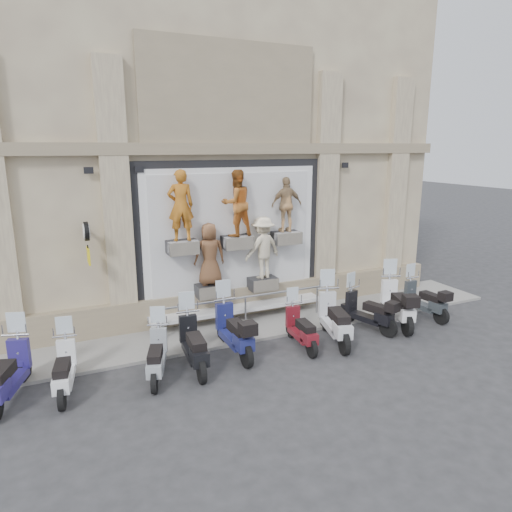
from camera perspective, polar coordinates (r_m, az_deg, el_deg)
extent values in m
plane|color=#2B2B2E|center=(11.18, 2.82, -12.54)|extent=(90.00, 90.00, 0.00)
cube|color=gray|center=(12.90, -1.49, -8.64)|extent=(16.00, 2.20, 0.08)
cube|color=black|center=(12.98, -3.04, 2.38)|extent=(5.60, 0.10, 4.30)
cube|color=white|center=(12.93, -2.94, 2.34)|extent=(5.10, 0.06, 3.90)
cube|color=white|center=(12.89, -2.88, 2.30)|extent=(4.70, 0.04, 3.60)
cube|color=white|center=(13.15, -2.28, -6.43)|extent=(5.10, 0.75, 0.10)
cube|color=#28282B|center=(12.18, -9.20, 1.12)|extent=(0.80, 0.50, 0.35)
imported|color=orange|center=(11.99, -9.40, 6.26)|extent=(0.72, 0.51, 1.85)
cube|color=#28282B|center=(12.66, -2.42, 1.75)|extent=(0.80, 0.50, 0.35)
imported|color=#98561F|center=(12.48, -2.47, 6.61)|extent=(0.98, 0.82, 1.81)
cube|color=#28282B|center=(13.31, 3.78, 2.32)|extent=(0.80, 0.50, 0.35)
imported|color=tan|center=(13.15, 3.84, 6.43)|extent=(0.94, 0.44, 1.57)
cube|color=#28282B|center=(12.73, -5.71, -4.30)|extent=(0.80, 0.50, 0.35)
imported|color=brown|center=(12.45, -5.83, 0.24)|extent=(0.90, 0.64, 1.72)
cube|color=#28282B|center=(13.30, 0.83, -3.44)|extent=(0.80, 0.50, 0.35)
imported|color=beige|center=(13.02, 0.85, 1.05)|extent=(1.27, 0.90, 1.79)
cube|color=black|center=(11.81, -20.55, 3.13)|extent=(0.06, 0.56, 0.06)
cylinder|color=black|center=(11.55, -20.45, 2.91)|extent=(0.10, 0.46, 0.46)
cube|color=yellow|center=(11.66, -20.20, 0.02)|extent=(0.04, 0.50, 0.38)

